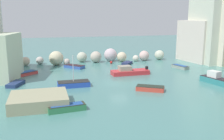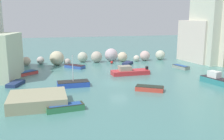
% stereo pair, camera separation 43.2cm
% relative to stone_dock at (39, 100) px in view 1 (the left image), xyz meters
% --- Properties ---
extents(cove_water, '(160.00, 160.00, 0.00)m').
position_rel_stone_dock_xyz_m(cove_water, '(10.97, 7.38, -0.64)').
color(cove_water, '#49807C').
rests_on(cove_water, ground).
extents(rock_breakwater, '(32.74, 4.78, 2.77)m').
position_rel_stone_dock_xyz_m(rock_breakwater, '(9.95, 24.11, 0.50)').
color(rock_breakwater, beige).
rests_on(rock_breakwater, ground).
extents(stone_dock, '(6.10, 5.10, 1.28)m').
position_rel_stone_dock_xyz_m(stone_dock, '(0.00, 0.00, 0.00)').
color(stone_dock, '#9D9A78').
rests_on(stone_dock, ground).
extents(channel_buoy, '(0.53, 0.53, 0.53)m').
position_rel_stone_dock_xyz_m(channel_buoy, '(13.42, 22.08, -0.38)').
color(channel_buoy, red).
rests_on(channel_buoy, cove_water).
extents(moored_boat_0, '(3.09, 5.68, 1.74)m').
position_rel_stone_dock_xyz_m(moored_boat_0, '(24.41, 3.31, -0.06)').
color(moored_boat_0, teal).
rests_on(moored_boat_0, cove_water).
extents(moored_boat_1, '(2.70, 2.90, 0.48)m').
position_rel_stone_dock_xyz_m(moored_boat_1, '(16.26, 20.53, -0.40)').
color(moored_boat_1, navy).
rests_on(moored_boat_1, cove_water).
extents(moored_boat_2, '(2.11, 3.49, 0.60)m').
position_rel_stone_dock_xyz_m(moored_boat_2, '(24.54, 14.46, -0.33)').
color(moored_boat_2, gray).
rests_on(moored_boat_2, cove_water).
extents(moored_boat_3, '(2.40, 3.40, 0.49)m').
position_rel_stone_dock_xyz_m(moored_boat_3, '(-3.36, 9.33, -0.40)').
color(moored_boat_3, navy).
rests_on(moored_boat_3, cove_water).
extents(moored_boat_4, '(4.35, 1.99, 4.33)m').
position_rel_stone_dock_xyz_m(moored_boat_4, '(4.40, 6.93, -0.26)').
color(moored_boat_4, blue).
rests_on(moored_boat_4, cove_water).
extents(moored_boat_5, '(3.79, 2.98, 0.62)m').
position_rel_stone_dock_xyz_m(moored_boat_5, '(13.80, 2.53, -0.33)').
color(moored_boat_5, '#CC4032').
rests_on(moored_boat_5, cove_water).
extents(moored_boat_6, '(6.22, 2.33, 1.48)m').
position_rel_stone_dock_xyz_m(moored_boat_6, '(14.00, 12.08, -0.14)').
color(moored_boat_6, red).
rests_on(moored_boat_6, cove_water).
extents(moored_boat_7, '(3.95, 1.66, 0.70)m').
position_rel_stone_dock_xyz_m(moored_boat_7, '(2.78, -2.18, -0.28)').
color(moored_boat_7, '#33804F').
rests_on(moored_boat_7, cove_water).
extents(moored_boat_8, '(3.78, 3.64, 0.58)m').
position_rel_stone_dock_xyz_m(moored_boat_8, '(5.80, 19.48, -0.35)').
color(moored_boat_8, '#3659AE').
rests_on(moored_boat_8, cove_water).
extents(moored_boat_9, '(4.18, 3.80, 0.53)m').
position_rel_stone_dock_xyz_m(moored_boat_9, '(-2.65, 15.74, -0.36)').
color(moored_boat_9, '#CB3D3C').
rests_on(moored_boat_9, cove_water).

